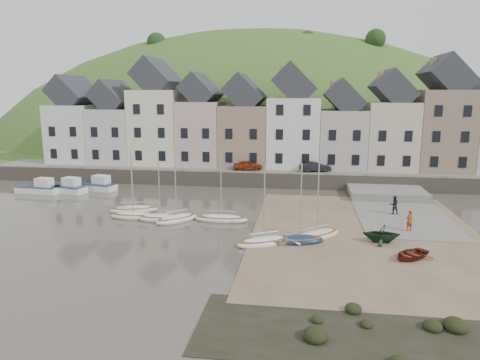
% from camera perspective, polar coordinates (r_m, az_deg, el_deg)
% --- Properties ---
extents(ground, '(160.00, 160.00, 0.00)m').
position_cam_1_polar(ground, '(36.63, -1.36, -6.43)').
color(ground, '#413C33').
rests_on(ground, ground).
extents(quay_land, '(90.00, 30.00, 1.50)m').
position_cam_1_polar(quay_land, '(67.46, 3.19, 2.39)').
color(quay_land, '#385C24').
rests_on(quay_land, ground).
extents(quay_street, '(70.00, 7.00, 0.10)m').
position_cam_1_polar(quay_street, '(56.03, 2.14, 1.41)').
color(quay_street, slate).
rests_on(quay_street, quay_land).
extents(seawall, '(70.00, 1.20, 1.80)m').
position_cam_1_polar(seawall, '(52.73, 1.73, 0.07)').
color(seawall, slate).
rests_on(seawall, ground).
extents(beach, '(18.00, 26.00, 0.06)m').
position_cam_1_polar(beach, '(36.50, 16.05, -6.89)').
color(beach, brown).
rests_on(beach, ground).
extents(slipway, '(8.00, 18.00, 0.12)m').
position_cam_1_polar(slipway, '(44.75, 19.81, -3.74)').
color(slipway, slate).
rests_on(slipway, ground).
extents(hillside, '(134.40, 84.00, 84.00)m').
position_cam_1_polar(hillside, '(99.38, 1.65, -5.79)').
color(hillside, '#385C24').
rests_on(hillside, ground).
extents(townhouse_terrace, '(61.05, 8.00, 13.93)m').
position_cam_1_polar(townhouse_terrace, '(58.66, 4.28, 7.51)').
color(townhouse_terrace, silver).
rests_on(townhouse_terrace, quay_land).
extents(sailboat_0, '(4.66, 2.69, 6.32)m').
position_cam_1_polar(sailboat_0, '(42.91, -13.69, -3.73)').
color(sailboat_0, white).
rests_on(sailboat_0, ground).
extents(sailboat_1, '(4.10, 1.81, 6.32)m').
position_cam_1_polar(sailboat_1, '(39.57, -10.34, -4.86)').
color(sailboat_1, white).
rests_on(sailboat_1, ground).
extents(sailboat_2, '(4.26, 1.68, 6.32)m').
position_cam_1_polar(sailboat_2, '(40.82, -13.72, -4.50)').
color(sailboat_2, beige).
rests_on(sailboat_2, ground).
extents(sailboat_3, '(3.87, 3.93, 6.32)m').
position_cam_1_polar(sailboat_3, '(39.07, -8.27, -5.00)').
color(sailboat_3, white).
rests_on(sailboat_3, ground).
extents(sailboat_4, '(4.69, 1.50, 6.32)m').
position_cam_1_polar(sailboat_4, '(38.77, -2.46, -5.03)').
color(sailboat_4, white).
rests_on(sailboat_4, ground).
extents(sailboat_5, '(3.93, 2.39, 6.32)m').
position_cam_1_polar(sailboat_5, '(33.57, 7.80, -7.72)').
color(sailboat_5, '#152543').
rests_on(sailboat_5, ground).
extents(sailboat_6, '(4.48, 3.37, 6.32)m').
position_cam_1_polar(sailboat_6, '(32.94, 3.15, -8.01)').
color(sailboat_6, white).
rests_on(sailboat_6, ground).
extents(sailboat_7, '(4.36, 4.12, 6.32)m').
position_cam_1_polar(sailboat_7, '(34.87, 9.97, -7.07)').
color(sailboat_7, beige).
rests_on(sailboat_7, ground).
extents(motorboat_0, '(5.43, 2.81, 1.70)m').
position_cam_1_polar(motorboat_0, '(53.70, -21.70, -0.88)').
color(motorboat_0, white).
rests_on(motorboat_0, ground).
extents(motorboat_1, '(5.17, 2.18, 1.70)m').
position_cam_1_polar(motorboat_1, '(54.61, -24.65, -0.91)').
color(motorboat_1, white).
rests_on(motorboat_1, ground).
extents(motorboat_2, '(5.60, 2.89, 1.70)m').
position_cam_1_polar(motorboat_2, '(53.90, -18.25, -0.60)').
color(motorboat_2, white).
rests_on(motorboat_2, ground).
extents(rowboat_white, '(3.86, 3.40, 0.66)m').
position_cam_1_polar(rowboat_white, '(33.24, 5.43, -7.63)').
color(rowboat_white, white).
rests_on(rowboat_white, beach).
extents(rowboat_green, '(2.71, 2.34, 1.42)m').
position_cam_1_polar(rowboat_green, '(34.79, 17.95, -6.63)').
color(rowboat_green, '#15311D').
rests_on(rowboat_green, beach).
extents(rowboat_red, '(3.62, 3.53, 0.61)m').
position_cam_1_polar(rowboat_red, '(32.31, 21.36, -9.00)').
color(rowboat_red, maroon).
rests_on(rowboat_red, beach).
extents(person_red, '(0.75, 0.66, 1.72)m').
position_cam_1_polar(person_red, '(38.18, 21.19, -4.93)').
color(person_red, '#9C361C').
rests_on(person_red, slipway).
extents(person_dark, '(0.90, 0.74, 1.72)m').
position_cam_1_polar(person_dark, '(42.92, 19.43, -3.07)').
color(person_dark, black).
rests_on(person_dark, slipway).
extents(car_left, '(3.80, 2.10, 1.23)m').
position_cam_1_polar(car_left, '(55.06, 1.03, 1.94)').
color(car_left, maroon).
rests_on(car_left, quay_street).
extents(car_right, '(4.03, 2.35, 1.25)m').
position_cam_1_polar(car_right, '(54.64, 9.78, 1.72)').
color(car_right, black).
rests_on(car_right, quay_street).
extents(shore_rocks, '(14.00, 6.00, 0.74)m').
position_cam_1_polar(shore_rocks, '(22.64, 15.75, -18.32)').
color(shore_rocks, black).
rests_on(shore_rocks, ground).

